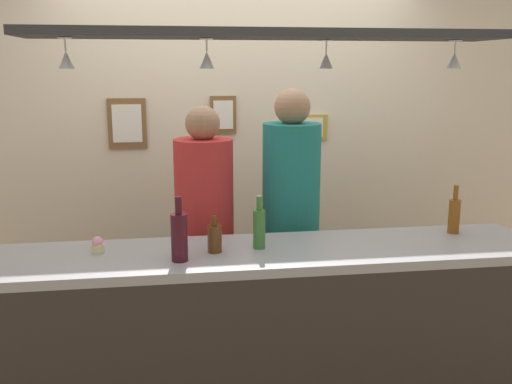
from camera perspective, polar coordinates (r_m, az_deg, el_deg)
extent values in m
cube|color=beige|center=(4.13, -2.04, 4.12)|extent=(4.40, 0.06, 2.60)
cube|color=#99999E|center=(2.79, 1.36, -6.16)|extent=(2.70, 0.55, 0.04)
cube|color=#2D2823|center=(2.78, 2.24, -17.96)|extent=(2.65, 0.04, 0.98)
cube|color=black|center=(2.70, 1.29, 15.46)|extent=(2.20, 0.36, 0.04)
cylinder|color=silver|center=(2.67, -18.52, 14.36)|extent=(0.06, 0.06, 0.00)
cylinder|color=silver|center=(2.67, -18.48, 13.77)|extent=(0.01, 0.01, 0.06)
cone|color=silver|center=(2.67, -18.38, 12.38)|extent=(0.07, 0.07, 0.08)
cylinder|color=silver|center=(2.65, -4.96, 14.95)|extent=(0.06, 0.06, 0.00)
cylinder|color=silver|center=(2.65, -4.94, 14.36)|extent=(0.01, 0.01, 0.06)
cone|color=silver|center=(2.65, -4.92, 12.96)|extent=(0.07, 0.07, 0.08)
cylinder|color=silver|center=(2.83, 7.04, 14.75)|extent=(0.06, 0.06, 0.00)
cylinder|color=silver|center=(2.83, 7.02, 14.19)|extent=(0.01, 0.01, 0.06)
cone|color=silver|center=(2.82, 6.99, 12.88)|extent=(0.07, 0.07, 0.08)
cylinder|color=silver|center=(2.97, 19.28, 14.06)|extent=(0.06, 0.06, 0.00)
cylinder|color=silver|center=(2.96, 19.24, 13.53)|extent=(0.01, 0.01, 0.06)
cone|color=silver|center=(2.96, 19.15, 12.27)|extent=(0.07, 0.07, 0.08)
cube|color=#2D334C|center=(3.56, -4.95, -12.46)|extent=(0.17, 0.18, 0.80)
cylinder|color=red|center=(3.32, -5.18, -0.68)|extent=(0.34, 0.34, 0.69)
sphere|color=#9E7556|center=(3.25, -5.34, 6.84)|extent=(0.20, 0.20, 0.20)
cube|color=#2D334C|center=(3.61, 3.37, -11.67)|extent=(0.17, 0.18, 0.84)
cylinder|color=#1E7A75|center=(3.37, 3.53, 0.64)|extent=(0.34, 0.34, 0.73)
sphere|color=#9E7556|center=(3.31, 3.64, 8.47)|extent=(0.21, 0.21, 0.21)
cylinder|color=#512D14|center=(2.73, -4.14, -4.68)|extent=(0.07, 0.07, 0.13)
cylinder|color=#512D14|center=(2.71, -4.17, -2.86)|extent=(0.03, 0.03, 0.05)
cylinder|color=#336B2D|center=(2.78, 0.32, -3.72)|extent=(0.06, 0.06, 0.19)
cylinder|color=#336B2D|center=(2.74, 0.32, -1.11)|extent=(0.03, 0.03, 0.07)
cylinder|color=#380F19|center=(2.61, -7.65, -4.52)|extent=(0.08, 0.08, 0.22)
cylinder|color=#380F19|center=(2.58, -7.75, -1.33)|extent=(0.03, 0.03, 0.08)
cylinder|color=brown|center=(3.20, 19.13, -2.32)|extent=(0.06, 0.06, 0.18)
cylinder|color=brown|center=(3.17, 19.30, -0.05)|extent=(0.03, 0.03, 0.08)
cylinder|color=beige|center=(2.84, -15.47, -5.41)|extent=(0.06, 0.06, 0.04)
sphere|color=pink|center=(2.83, -15.51, -4.80)|extent=(0.05, 0.05, 0.05)
cube|color=brown|center=(4.05, -3.29, 7.70)|extent=(0.18, 0.02, 0.26)
cube|color=white|center=(4.03, -3.27, 7.68)|extent=(0.14, 0.01, 0.20)
cube|color=brown|center=(4.04, -12.71, 6.69)|extent=(0.26, 0.02, 0.34)
cube|color=white|center=(4.03, -12.73, 6.67)|extent=(0.20, 0.01, 0.26)
cube|color=#B29338|center=(4.15, 5.09, 6.43)|extent=(0.30, 0.02, 0.18)
cube|color=white|center=(4.14, 5.13, 6.41)|extent=(0.23, 0.01, 0.14)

